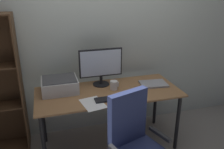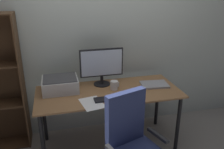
{
  "view_description": "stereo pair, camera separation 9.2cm",
  "coord_description": "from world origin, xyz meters",
  "px_view_note": "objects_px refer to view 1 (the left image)",
  "views": [
    {
      "loc": [
        -0.65,
        -2.37,
        1.89
      ],
      "look_at": [
        0.03,
        -0.05,
        0.96
      ],
      "focal_mm": 37.78,
      "sensor_mm": 36.0,
      "label": 1
    },
    {
      "loc": [
        -0.56,
        -2.4,
        1.89
      ],
      "look_at": [
        0.03,
        -0.05,
        0.96
      ],
      "focal_mm": 37.78,
      "sensor_mm": 36.0,
      "label": 2
    }
  ],
  "objects_px": {
    "keyboard": "(108,99)",
    "coffee_mug": "(114,85)",
    "monitor": "(101,65)",
    "laptop": "(153,84)",
    "mouse": "(126,95)",
    "printer": "(60,85)",
    "desk": "(109,98)"
  },
  "relations": [
    {
      "from": "keyboard",
      "to": "laptop",
      "type": "relative_size",
      "value": 0.91
    },
    {
      "from": "monitor",
      "to": "keyboard",
      "type": "distance_m",
      "value": 0.49
    },
    {
      "from": "mouse",
      "to": "printer",
      "type": "height_order",
      "value": "printer"
    },
    {
      "from": "desk",
      "to": "coffee_mug",
      "type": "height_order",
      "value": "coffee_mug"
    },
    {
      "from": "mouse",
      "to": "printer",
      "type": "distance_m",
      "value": 0.76
    },
    {
      "from": "monitor",
      "to": "laptop",
      "type": "bearing_deg",
      "value": -16.53
    },
    {
      "from": "desk",
      "to": "monitor",
      "type": "relative_size",
      "value": 3.17
    },
    {
      "from": "printer",
      "to": "keyboard",
      "type": "bearing_deg",
      "value": -37.15
    },
    {
      "from": "mouse",
      "to": "printer",
      "type": "relative_size",
      "value": 0.24
    },
    {
      "from": "keyboard",
      "to": "coffee_mug",
      "type": "relative_size",
      "value": 2.8
    },
    {
      "from": "coffee_mug",
      "to": "laptop",
      "type": "distance_m",
      "value": 0.51
    },
    {
      "from": "mouse",
      "to": "coffee_mug",
      "type": "bearing_deg",
      "value": 99.9
    },
    {
      "from": "keyboard",
      "to": "laptop",
      "type": "height_order",
      "value": "laptop"
    },
    {
      "from": "mouse",
      "to": "coffee_mug",
      "type": "distance_m",
      "value": 0.23
    },
    {
      "from": "laptop",
      "to": "printer",
      "type": "bearing_deg",
      "value": 179.93
    },
    {
      "from": "laptop",
      "to": "mouse",
      "type": "bearing_deg",
      "value": -148.11
    },
    {
      "from": "monitor",
      "to": "mouse",
      "type": "xyz_separation_m",
      "value": [
        0.18,
        -0.39,
        -0.24
      ]
    },
    {
      "from": "desk",
      "to": "coffee_mug",
      "type": "xyz_separation_m",
      "value": [
        0.07,
        0.04,
        0.13
      ]
    },
    {
      "from": "keyboard",
      "to": "coffee_mug",
      "type": "height_order",
      "value": "coffee_mug"
    },
    {
      "from": "desk",
      "to": "keyboard",
      "type": "distance_m",
      "value": 0.23
    },
    {
      "from": "mouse",
      "to": "coffee_mug",
      "type": "relative_size",
      "value": 0.93
    },
    {
      "from": "mouse",
      "to": "desk",
      "type": "bearing_deg",
      "value": 120.67
    },
    {
      "from": "desk",
      "to": "printer",
      "type": "distance_m",
      "value": 0.58
    },
    {
      "from": "mouse",
      "to": "coffee_mug",
      "type": "xyz_separation_m",
      "value": [
        -0.08,
        0.21,
        0.04
      ]
    },
    {
      "from": "desk",
      "to": "keyboard",
      "type": "bearing_deg",
      "value": -106.11
    },
    {
      "from": "keyboard",
      "to": "mouse",
      "type": "xyz_separation_m",
      "value": [
        0.21,
        0.03,
        0.01
      ]
    },
    {
      "from": "monitor",
      "to": "keyboard",
      "type": "xyz_separation_m",
      "value": [
        -0.02,
        -0.42,
        -0.25
      ]
    },
    {
      "from": "monitor",
      "to": "mouse",
      "type": "height_order",
      "value": "monitor"
    },
    {
      "from": "monitor",
      "to": "laptop",
      "type": "distance_m",
      "value": 0.69
    },
    {
      "from": "laptop",
      "to": "printer",
      "type": "relative_size",
      "value": 0.8
    },
    {
      "from": "printer",
      "to": "laptop",
      "type": "bearing_deg",
      "value": -6.38
    },
    {
      "from": "keyboard",
      "to": "printer",
      "type": "relative_size",
      "value": 0.72
    }
  ]
}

